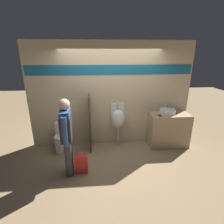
% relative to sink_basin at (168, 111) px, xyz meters
% --- Properties ---
extents(ground_plane, '(16.00, 16.00, 0.00)m').
position_rel_sink_basin_xyz_m(ground_plane, '(-1.48, -0.36, -0.96)').
color(ground_plane, '#997F5B').
extents(display_wall, '(4.19, 0.07, 2.70)m').
position_rel_sink_basin_xyz_m(display_wall, '(-1.48, 0.24, 0.40)').
color(display_wall, beige).
rests_on(display_wall, ground_plane).
extents(sink_counter, '(1.04, 0.52, 0.90)m').
position_rel_sink_basin_xyz_m(sink_counter, '(0.05, -0.05, -0.51)').
color(sink_counter, tan).
rests_on(sink_counter, ground_plane).
extents(sink_basin, '(0.41, 0.41, 0.25)m').
position_rel_sink_basin_xyz_m(sink_basin, '(0.00, 0.00, 0.00)').
color(sink_basin, white).
rests_on(sink_basin, sink_counter).
extents(cell_phone, '(0.07, 0.14, 0.01)m').
position_rel_sink_basin_xyz_m(cell_phone, '(-0.26, -0.16, -0.05)').
color(cell_phone, '#232328').
rests_on(cell_phone, sink_counter).
extents(divider_near_counter, '(0.03, 0.51, 1.44)m').
position_rel_sink_basin_xyz_m(divider_near_counter, '(-2.02, -0.05, -0.24)').
color(divider_near_counter, '#4C4238').
rests_on(divider_near_counter, ground_plane).
extents(urinal_near_counter, '(0.37, 0.29, 1.19)m').
position_rel_sink_basin_xyz_m(urinal_near_counter, '(-1.30, 0.07, -0.18)').
color(urinal_near_counter, silver).
rests_on(urinal_near_counter, ground_plane).
extents(toilet, '(0.38, 0.54, 0.86)m').
position_rel_sink_basin_xyz_m(toilet, '(-2.75, -0.09, -0.65)').
color(toilet, white).
rests_on(toilet, ground_plane).
extents(person_in_vest, '(0.23, 0.56, 1.62)m').
position_rel_sink_basin_xyz_m(person_in_vest, '(-2.44, -1.02, -0.02)').
color(person_in_vest, '#3D3D42').
rests_on(person_in_vest, ground_plane).
extents(shopping_bag, '(0.26, 0.14, 0.54)m').
position_rel_sink_basin_xyz_m(shopping_bag, '(-2.20, -1.02, -0.75)').
color(shopping_bag, red).
rests_on(shopping_bag, ground_plane).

